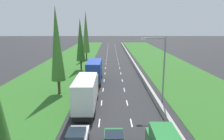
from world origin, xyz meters
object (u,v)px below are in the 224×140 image
blue_box_truck_left_lane (95,71)px  street_light_mast (161,66)px  maroon_hatchback_left_lane (96,69)px  poplar_tree_fourth (86,32)px  white_box_truck_left_lane (86,92)px  poplar_tree_third (80,40)px  white_sedan_left_lane (76,140)px  poplar_tree_second (57,44)px

blue_box_truck_left_lane → street_light_mast: 14.92m
blue_box_truck_left_lane → maroon_hatchback_left_lane: (-0.30, 8.24, -1.35)m
poplar_tree_fourth → maroon_hatchback_left_lane: bearing=-77.1°
poplar_tree_fourth → street_light_mast: poplar_tree_fourth is taller
white_box_truck_left_lane → maroon_hatchback_left_lane: bearing=90.5°
blue_box_truck_left_lane → poplar_tree_fourth: 27.78m
blue_box_truck_left_lane → street_light_mast: street_light_mast is taller
maroon_hatchback_left_lane → poplar_tree_third: poplar_tree_third is taller
white_sedan_left_lane → white_box_truck_left_lane: size_ratio=0.48×
poplar_tree_fourth → street_light_mast: 40.41m
white_box_truck_left_lane → maroon_hatchback_left_lane: (-0.17, 20.79, -1.35)m
white_box_truck_left_lane → poplar_tree_fourth: 39.97m
maroon_hatchback_left_lane → street_light_mast: size_ratio=0.43×
white_box_truck_left_lane → poplar_tree_fourth: poplar_tree_fourth is taller
poplar_tree_fourth → white_sedan_left_lane: bearing=-84.7°
maroon_hatchback_left_lane → street_light_mast: street_light_mast is taller
blue_box_truck_left_lane → white_box_truck_left_lane: bearing=-90.6°
poplar_tree_third → street_light_mast: poplar_tree_third is taller
blue_box_truck_left_lane → white_sedan_left_lane: bearing=-90.1°
poplar_tree_third → blue_box_truck_left_lane: bearing=-70.4°
white_box_truck_left_lane → poplar_tree_second: poplar_tree_second is taller
maroon_hatchback_left_lane → street_light_mast: 22.10m
maroon_hatchback_left_lane → poplar_tree_fourth: 20.39m
poplar_tree_third → white_box_truck_left_lane: bearing=-80.6°
white_box_truck_left_lane → poplar_tree_third: (-3.98, 24.07, 4.93)m
white_box_truck_left_lane → maroon_hatchback_left_lane: size_ratio=2.41×
blue_box_truck_left_lane → poplar_tree_second: size_ratio=0.71×
poplar_tree_fourth → white_box_truck_left_lane: bearing=-83.6°
white_sedan_left_lane → maroon_hatchback_left_lane: (-0.27, 29.65, 0.02)m
maroon_hatchback_left_lane → blue_box_truck_left_lane: bearing=-87.9°
white_sedan_left_lane → street_light_mast: size_ratio=0.50×
poplar_tree_second → white_sedan_left_lane: bearing=-71.3°
white_sedan_left_lane → poplar_tree_third: size_ratio=0.37×
blue_box_truck_left_lane → poplar_tree_third: poplar_tree_third is taller
white_sedan_left_lane → blue_box_truck_left_lane: 21.45m
poplar_tree_third → poplar_tree_fourth: (-0.42, 15.17, 1.31)m
maroon_hatchback_left_lane → street_light_mast: bearing=-63.0°
white_box_truck_left_lane → poplar_tree_fourth: size_ratio=0.64×
white_sedan_left_lane → poplar_tree_fourth: bearing=95.3°
blue_box_truck_left_lane → poplar_tree_fourth: size_ratio=0.64×
maroon_hatchback_left_lane → poplar_tree_second: bearing=-107.7°
white_box_truck_left_lane → blue_box_truck_left_lane: bearing=89.4°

